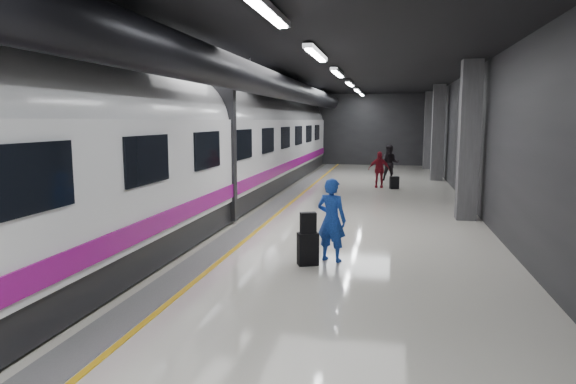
{
  "coord_description": "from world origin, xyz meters",
  "views": [
    {
      "loc": [
        2.39,
        -13.3,
        2.83
      ],
      "look_at": [
        0.07,
        -1.72,
        1.18
      ],
      "focal_mm": 32.0,
      "sensor_mm": 36.0,
      "label": 1
    }
  ],
  "objects": [
    {
      "name": "platform_hall",
      "position": [
        -0.29,
        0.96,
        3.54
      ],
      "size": [
        10.02,
        40.02,
        4.51
      ],
      "color": "black",
      "rests_on": "ground"
    },
    {
      "name": "ground",
      "position": [
        0.0,
        0.0,
        0.0
      ],
      "size": [
        40.0,
        40.0,
        0.0
      ],
      "primitive_type": "plane",
      "color": "beige",
      "rests_on": "ground"
    },
    {
      "name": "train",
      "position": [
        -3.25,
        -0.0,
        2.07
      ],
      "size": [
        3.05,
        38.0,
        4.05
      ],
      "color": "black",
      "rests_on": "ground"
    },
    {
      "name": "suitcase_main",
      "position": [
        0.84,
        -3.57,
        0.32
      ],
      "size": [
        0.46,
        0.39,
        0.65
      ],
      "primitive_type": "cube",
      "rotation": [
        0.0,
        0.0,
        0.41
      ],
      "color": "black",
      "rests_on": "ground"
    },
    {
      "name": "traveler_main",
      "position": [
        1.26,
        -3.19,
        0.85
      ],
      "size": [
        0.71,
        0.58,
        1.69
      ],
      "primitive_type": "imported",
      "rotation": [
        0.0,
        0.0,
        2.82
      ],
      "color": "blue",
      "rests_on": "ground"
    },
    {
      "name": "suitcase_far",
      "position": [
        2.57,
        8.37,
        0.26
      ],
      "size": [
        0.41,
        0.33,
        0.52
      ],
      "primitive_type": "cube",
      "rotation": [
        0.0,
        0.0,
        0.33
      ],
      "color": "black",
      "rests_on": "ground"
    },
    {
      "name": "traveler_far_b",
      "position": [
        1.92,
        8.72,
        0.76
      ],
      "size": [
        0.9,
        0.38,
        1.53
      ],
      "primitive_type": "imported",
      "rotation": [
        0.0,
        0.0,
        -0.01
      ],
      "color": "maroon",
      "rests_on": "ground"
    },
    {
      "name": "traveler_far_a",
      "position": [
        2.37,
        11.1,
        0.85
      ],
      "size": [
        0.87,
        0.71,
        1.7
      ],
      "primitive_type": "imported",
      "rotation": [
        0.0,
        0.0,
        -0.08
      ],
      "color": "black",
      "rests_on": "ground"
    },
    {
      "name": "shoulder_bag",
      "position": [
        0.84,
        -3.59,
        0.85
      ],
      "size": [
        0.35,
        0.27,
        0.41
      ],
      "primitive_type": "cube",
      "rotation": [
        0.0,
        0.0,
        0.38
      ],
      "color": "black",
      "rests_on": "suitcase_main"
    }
  ]
}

